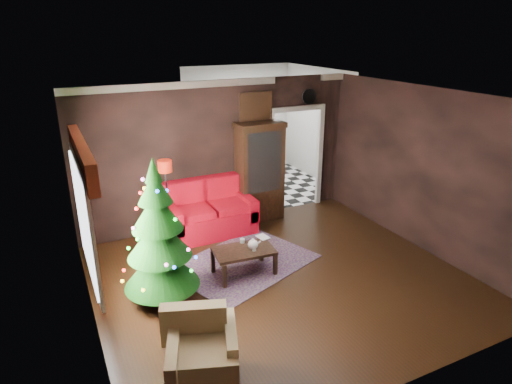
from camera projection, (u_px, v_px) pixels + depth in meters
name	position (u px, v px, depth m)	size (l,w,h in m)	color
floor	(281.00, 279.00, 6.91)	(5.50, 5.50, 0.00)	black
ceiling	(285.00, 98.00, 5.94)	(5.50, 5.50, 0.00)	white
wall_back	(220.00, 154.00, 8.53)	(5.50, 5.50, 0.00)	black
wall_front	(408.00, 277.00, 4.32)	(5.50, 5.50, 0.00)	black
wall_left	(83.00, 231.00, 5.29)	(5.50, 5.50, 0.00)	black
wall_right	(423.00, 170.00, 7.55)	(5.50, 5.50, 0.00)	black
doorway	(295.00, 160.00, 9.35)	(1.10, 0.10, 2.10)	white
left_window	(84.00, 221.00, 5.46)	(0.05, 1.60, 1.40)	white
valance	(82.00, 156.00, 5.21)	(0.12, 2.10, 0.35)	maroon
kitchen_floor	(263.00, 186.00, 10.98)	(3.00, 3.00, 0.00)	white
kitchen_window	(238.00, 108.00, 11.61)	(0.70, 0.06, 0.70)	white
rug	(244.00, 263.00, 7.38)	(2.20, 1.60, 0.01)	#53404F
loveseat	(210.00, 208.00, 8.30)	(1.70, 0.90, 1.00)	maroon
curio_cabinet	(260.00, 174.00, 8.80)	(0.90, 0.45, 1.90)	black
floor_lamp	(168.00, 203.00, 7.69)	(0.26, 0.26, 1.53)	black
christmas_tree	(158.00, 234.00, 6.02)	(1.06, 1.06, 2.03)	black
armchair	(203.00, 350.00, 4.71)	(0.77, 0.77, 0.78)	tan
coffee_table	(244.00, 261.00, 6.98)	(0.94, 0.56, 0.42)	black
teapot	(253.00, 244.00, 6.88)	(0.18, 0.18, 0.17)	white
cup_a	(242.00, 241.00, 7.12)	(0.08, 0.08, 0.07)	silver
cup_b	(254.00, 249.00, 6.86)	(0.07, 0.07, 0.06)	silver
book	(259.00, 233.00, 7.21)	(0.16, 0.02, 0.22)	tan
wall_clock	(309.00, 96.00, 8.95)	(0.32, 0.32, 0.06)	white
painting	(256.00, 107.00, 8.50)	(0.62, 0.05, 0.52)	#C28144
kitchen_counter	(243.00, 156.00, 11.83)	(1.80, 0.60, 0.90)	white
kitchen_table	(257.00, 177.00, 10.47)	(0.70, 0.70, 0.75)	brown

